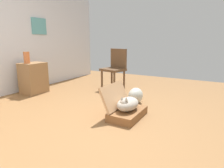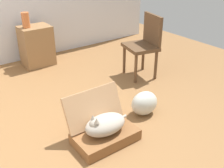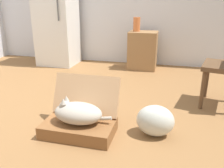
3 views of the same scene
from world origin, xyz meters
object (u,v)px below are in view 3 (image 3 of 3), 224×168
Objects in this scene: suitcase_base at (79,128)px; plastic_bag_white at (155,121)px; vase_tall at (137,24)px; cat at (77,113)px; refrigerator at (56,14)px; side_table at (143,50)px.

plastic_bag_white is at bearing 13.29° from suitcase_base.
vase_tall is (-0.53, 2.19, 0.63)m from plastic_bag_white.
cat is 2.19× the size of vase_tall.
cat is at bearing -60.23° from refrigerator.
suitcase_base is 2.38m from side_table.
vase_tall reaches higher than suitcase_base.
vase_tall is (-0.12, -0.00, 0.45)m from side_table.
plastic_bag_white is 3.03m from refrigerator.
plastic_bag_white is 2.34m from vase_tall.
vase_tall is (1.47, 0.05, -0.14)m from refrigerator.
vase_tall reaches higher than plastic_bag_white.
cat is 0.70m from plastic_bag_white.
plastic_bag_white is at bearing -79.45° from side_table.
plastic_bag_white is at bearing -76.42° from vase_tall.
plastic_bag_white is at bearing 13.12° from cat.
cat is at bearing -96.58° from side_table.
suitcase_base is 1.90× the size of plastic_bag_white.
refrigerator is 7.72× the size of vase_tall.
refrigerator is at bearing 132.97° from plastic_bag_white.
side_table reaches higher than plastic_bag_white.
vase_tall is at bearing -179.57° from side_table.
vase_tall is at bearing 1.92° from refrigerator.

